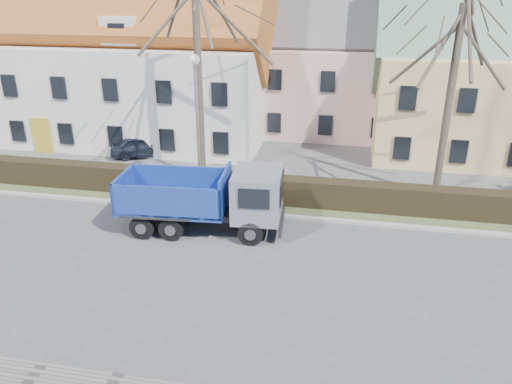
% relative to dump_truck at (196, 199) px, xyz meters
% --- Properties ---
extents(ground, '(120.00, 120.00, 0.00)m').
position_rel_dump_truck_xyz_m(ground, '(0.53, -2.73, -1.43)').
color(ground, '#454548').
extents(curb_far, '(80.00, 0.30, 0.12)m').
position_rel_dump_truck_xyz_m(curb_far, '(0.53, 1.87, -1.37)').
color(curb_far, '#999690').
rests_on(curb_far, ground).
extents(grass_strip, '(80.00, 3.00, 0.10)m').
position_rel_dump_truck_xyz_m(grass_strip, '(0.53, 3.47, -1.38)').
color(grass_strip, '#434F2C').
rests_on(grass_strip, ground).
extents(hedge, '(60.00, 0.90, 1.30)m').
position_rel_dump_truck_xyz_m(hedge, '(0.53, 3.27, -0.78)').
color(hedge, black).
rests_on(hedge, ground).
extents(building_white, '(26.80, 10.80, 9.50)m').
position_rel_dump_truck_xyz_m(building_white, '(-12.47, 13.27, 3.32)').
color(building_white, silver).
rests_on(building_white, ground).
extents(building_pink, '(10.80, 8.80, 8.00)m').
position_rel_dump_truck_xyz_m(building_pink, '(4.53, 17.27, 2.57)').
color(building_pink, '#D7A598').
rests_on(building_pink, ground).
extents(tree_1, '(9.20, 9.20, 12.65)m').
position_rel_dump_truck_xyz_m(tree_1, '(-1.47, 5.77, 4.89)').
color(tree_1, '#42382D').
rests_on(tree_1, ground).
extents(tree_2, '(8.00, 8.00, 11.00)m').
position_rel_dump_truck_xyz_m(tree_2, '(10.53, 5.77, 4.07)').
color(tree_2, '#42382D').
rests_on(tree_2, ground).
extents(dump_truck, '(7.35, 3.20, 2.87)m').
position_rel_dump_truck_xyz_m(dump_truck, '(0.00, 0.00, 0.00)').
color(dump_truck, navy).
rests_on(dump_truck, ground).
extents(streetlight, '(0.53, 0.53, 6.84)m').
position_rel_dump_truck_xyz_m(streetlight, '(-1.16, 4.27, 1.99)').
color(streetlight, '#93979A').
rests_on(streetlight, ground).
extents(cart_frame, '(0.74, 0.59, 0.59)m').
position_rel_dump_truck_xyz_m(cart_frame, '(-2.47, 2.16, -1.14)').
color(cart_frame, silver).
rests_on(cart_frame, ground).
extents(parked_car_a, '(4.25, 2.94, 1.34)m').
position_rel_dump_truck_xyz_m(parked_car_a, '(-6.07, 8.71, -0.76)').
color(parked_car_a, '#1B202F').
rests_on(parked_car_a, ground).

